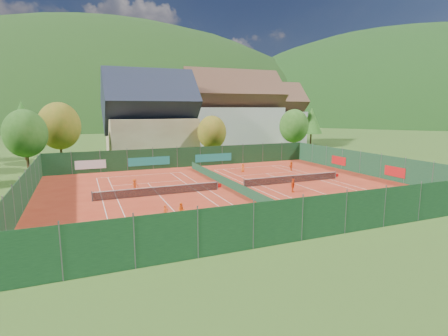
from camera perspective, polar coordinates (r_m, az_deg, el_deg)
ground at (r=38.72m, az=1.13°, el=-3.41°), size 600.00×600.00×0.00m
clay_pad at (r=38.71m, az=1.13°, el=-3.37°), size 40.00×32.00×0.01m
court_markings_left at (r=36.34m, az=-10.54°, el=-4.39°), size 11.03×23.83×0.00m
court_markings_right at (r=42.47m, az=11.08°, el=-2.37°), size 11.03×23.83×0.00m
tennis_net_left at (r=36.26m, az=-10.33°, el=-3.61°), size 13.30×0.10×1.02m
tennis_net_right at (r=42.46m, az=11.28°, el=-1.70°), size 13.30×0.10×1.02m
court_divider at (r=38.60m, az=1.13°, el=-2.65°), size 0.03×28.80×1.00m
fence_north at (r=53.13m, az=-6.23°, el=1.73°), size 40.00×0.10×3.00m
fence_south at (r=24.99m, az=16.10°, el=-7.53°), size 40.00×0.04×3.00m
fence_west at (r=35.65m, az=-29.87°, el=-3.34°), size 0.04×32.00×3.00m
fence_east at (r=49.83m, az=22.70°, el=0.54°), size 0.09×32.00×3.00m
chalet at (r=65.72m, az=-11.93°, el=7.60°), size 16.20×12.00×16.00m
hotel_block_a at (r=77.13m, az=1.36°, el=8.63°), size 21.60×11.00×17.25m
hotel_block_b at (r=90.62m, az=7.49°, el=8.22°), size 17.28×10.00×15.50m
tree_west_front at (r=55.10m, az=-29.71°, el=4.92°), size 5.72×5.72×8.69m
tree_west_mid at (r=60.69m, az=-25.31°, el=6.21°), size 6.44×6.44×9.78m
tree_west_back at (r=69.17m, az=-30.05°, el=6.71°), size 5.60×5.60×10.00m
tree_center at (r=60.51m, az=-1.99°, el=5.83°), size 5.01×5.01×7.60m
tree_east_front at (r=70.50m, az=11.36°, el=6.74°), size 5.72×5.72×8.69m
tree_east_mid at (r=82.76m, az=14.09°, el=7.50°), size 5.04×5.04×9.00m
tree_east_back at (r=85.17m, az=6.49°, el=8.24°), size 7.15×7.15×10.86m
mountain_backdrop at (r=275.84m, az=-12.99°, el=-0.72°), size 820.00×530.00×242.00m
ball_hopper at (r=35.35m, az=25.14°, el=-4.64°), size 0.34×0.34×0.80m
loose_ball_0 at (r=28.10m, az=-5.76°, el=-8.41°), size 0.07×0.07×0.07m
loose_ball_1 at (r=31.02m, az=17.28°, el=-7.06°), size 0.07×0.07×0.07m
player_left_near at (r=28.24m, az=-9.51°, el=-7.20°), size 0.49×0.38×1.20m
player_left_mid at (r=28.46m, az=-6.96°, el=-6.91°), size 0.74×0.64×1.29m
player_left_far at (r=38.66m, az=-14.39°, el=-2.70°), size 0.89×0.57×1.31m
player_right_near at (r=37.57m, az=11.18°, el=-2.81°), size 0.92×0.78×1.47m
player_right_far_a at (r=48.83m, az=3.08°, el=0.04°), size 0.59×0.39×1.18m
player_right_far_b at (r=50.61m, az=10.89°, el=0.31°), size 1.23×1.08×1.35m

